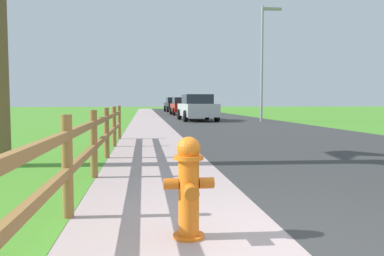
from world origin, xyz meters
The scene contains 10 objects.
ground_plane centered at (0.00, 25.00, 0.00)m, with size 120.00×120.00×0.00m, color #4A912A.
road_asphalt centered at (3.50, 27.00, 0.00)m, with size 7.00×66.00×0.01m, color #343434.
curb_concrete centered at (-3.00, 27.00, 0.00)m, with size 6.00×66.00×0.01m, color #B09998.
grass_verge centered at (-4.50, 27.00, 0.01)m, with size 5.00×66.00×0.00m, color #4A912A.
fire_hydrant centered at (-0.88, 0.52, 0.46)m, with size 0.43×0.38×0.88m.
rail_fence centered at (-2.02, 4.34, 0.60)m, with size 0.11×10.45×1.04m.
parked_suv_silver centered at (2.02, 20.78, 0.80)m, with size 2.17×4.88×1.61m.
parked_car_red centered at (2.16, 30.95, 0.77)m, with size 2.11×4.33×1.53m.
parked_car_black centered at (2.24, 41.20, 0.80)m, with size 2.23×5.04×1.65m.
street_lamp centered at (5.64, 18.93, 3.91)m, with size 1.17×0.20×6.61m.
Camera 1 is at (-1.26, -2.69, 1.17)m, focal length 35.97 mm.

